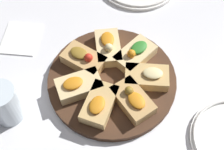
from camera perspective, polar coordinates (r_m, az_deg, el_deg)
ground_plane at (r=0.80m, az=0.00°, el=-1.26°), size 3.00×3.00×0.00m
serving_board at (r=0.79m, az=0.00°, el=-0.93°), size 0.33×0.33×0.02m
focaccia_slice_0 at (r=0.76m, az=-6.13°, el=-1.92°), size 0.11×0.12×0.04m
focaccia_slice_1 at (r=0.73m, az=-2.32°, el=-5.32°), size 0.12×0.08×0.04m
focaccia_slice_2 at (r=0.74m, az=3.81°, el=-4.54°), size 0.12×0.12×0.05m
focaccia_slice_3 at (r=0.77m, az=6.43°, el=-0.34°), size 0.07×0.11×0.04m
focaccia_slice_4 at (r=0.81m, az=4.26°, el=3.78°), size 0.12×0.11×0.05m
focaccia_slice_5 at (r=0.82m, az=-0.71°, el=5.12°), size 0.12×0.09×0.05m
focaccia_slice_6 at (r=0.80m, az=-5.20°, el=2.90°), size 0.10×0.12×0.05m
water_glass at (r=0.75m, az=-19.05°, el=-5.00°), size 0.07×0.07×0.10m
napkin_stack at (r=0.92m, az=-16.39°, el=6.53°), size 0.12×0.11×0.01m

